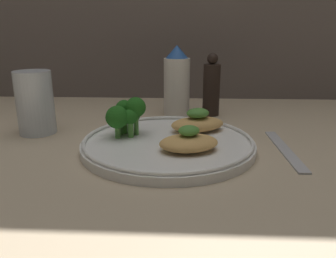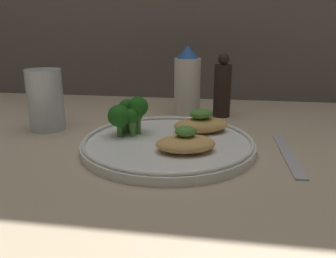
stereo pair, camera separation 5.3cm
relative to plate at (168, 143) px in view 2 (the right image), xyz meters
The scene contains 9 objects.
ground_plane 1.49cm from the plate, ahead, with size 180.00×180.00×1.00cm, color tan.
plate is the anchor object (origin of this frame).
grilled_meat_front 5.71cm from the plate, 52.40° to the right, with size 10.35×8.45×3.89cm.
grilled_meat_middle 7.85cm from the plate, 48.59° to the left, with size 11.24×9.01×4.16cm.
broccoli_bunch 8.75cm from the plate, 160.56° to the left, with size 6.51×6.40×6.63cm.
sauce_bottle 23.75cm from the plate, 87.71° to the left, with size 5.86×5.86×15.65cm.
pepper_grinder 25.02cm from the plate, 69.02° to the left, with size 3.80×3.80×14.01cm.
drinking_glass 26.65cm from the plate, 163.32° to the left, with size 6.73×6.73×11.73cm.
fork 19.05cm from the plate, ahead, with size 1.92×18.65×0.60cm.
Camera 2 is at (7.65, -50.29, 18.92)cm, focal length 35.00 mm.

